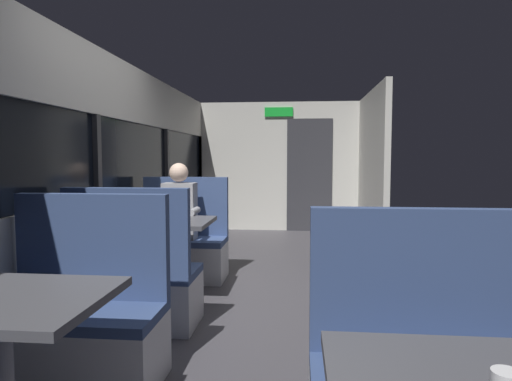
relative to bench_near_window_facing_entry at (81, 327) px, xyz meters
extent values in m
cube|color=#423F44|center=(0.89, 1.39, -0.34)|extent=(3.30, 9.20, 0.02)
cube|color=beige|center=(-0.56, 1.39, 0.15)|extent=(0.08, 8.40, 0.95)
cube|color=beige|center=(-0.56, 1.39, 1.67)|extent=(0.08, 8.40, 0.60)
cube|color=black|center=(-0.57, 1.39, 1.00)|extent=(0.03, 8.40, 0.75)
cube|color=#2D2D30|center=(-0.54, 1.39, 1.00)|extent=(0.06, 0.08, 0.75)
cube|color=#2D2D30|center=(-0.54, 3.49, 1.00)|extent=(0.06, 0.08, 0.75)
cube|color=#2D2D30|center=(-0.54, 5.59, 1.00)|extent=(0.06, 0.08, 0.75)
cube|color=beige|center=(0.89, 5.59, 0.82)|extent=(2.90, 0.08, 2.30)
cube|color=#333338|center=(1.44, 5.54, 0.67)|extent=(0.80, 0.04, 2.00)
cube|color=green|center=(0.89, 5.53, 1.79)|extent=(0.50, 0.03, 0.16)
cube|color=beige|center=(2.34, 4.39, 0.82)|extent=(0.08, 2.40, 2.30)
cube|color=silver|center=(0.00, -0.04, -0.13)|extent=(0.95, 0.50, 0.39)
cube|color=#384C7A|center=(0.00, -0.04, 0.09)|extent=(0.95, 0.50, 0.06)
cube|color=#384C7A|center=(0.00, 0.17, 0.45)|extent=(0.95, 0.08, 0.65)
cylinder|color=#9E9EA3|center=(0.00, 1.56, 0.02)|extent=(0.10, 0.10, 0.70)
cube|color=#4C4C51|center=(0.00, 1.56, 0.39)|extent=(0.90, 0.70, 0.04)
cube|color=silver|center=(0.00, 0.90, -0.13)|extent=(0.95, 0.50, 0.39)
cube|color=#384C7A|center=(0.00, 0.90, 0.09)|extent=(0.95, 0.50, 0.06)
cube|color=#384C7A|center=(0.00, 0.69, 0.45)|extent=(0.95, 0.08, 0.65)
cube|color=silver|center=(0.00, 2.22, -0.13)|extent=(0.95, 0.50, 0.39)
cube|color=#384C7A|center=(0.00, 2.22, 0.09)|extent=(0.95, 0.50, 0.06)
cube|color=#384C7A|center=(0.00, 2.43, 0.45)|extent=(0.95, 0.08, 0.65)
cube|color=#384C7A|center=(1.79, -0.43, 0.45)|extent=(0.95, 0.08, 0.65)
cube|color=#26262D|center=(0.00, 2.22, -0.10)|extent=(0.30, 0.36, 0.45)
cube|color=#99999E|center=(0.00, 2.17, 0.42)|extent=(0.34, 0.22, 0.60)
sphere|color=beige|center=(0.00, 2.15, 0.83)|extent=(0.20, 0.20, 0.20)
cylinder|color=#99999E|center=(-0.20, 1.99, 0.44)|extent=(0.07, 0.28, 0.07)
cylinder|color=#99999E|center=(0.20, 1.99, 0.44)|extent=(0.07, 0.28, 0.07)
cylinder|color=white|center=(0.13, 1.48, 0.46)|extent=(0.07, 0.07, 0.09)
camera|label=1|loc=(1.26, -2.42, 1.00)|focal=31.19mm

